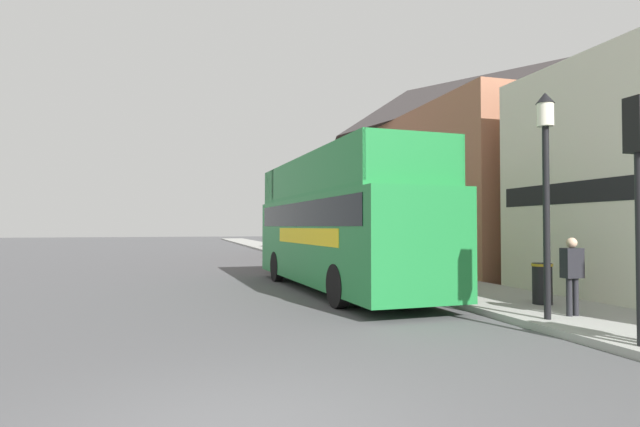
{
  "coord_description": "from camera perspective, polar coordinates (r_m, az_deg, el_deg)",
  "views": [
    {
      "loc": [
        -0.55,
        -4.52,
        1.94
      ],
      "look_at": [
        4.08,
        11.62,
        2.38
      ],
      "focal_mm": 28.0,
      "sensor_mm": 36.0,
      "label": 1
    }
  ],
  "objects": [
    {
      "name": "parked_car_ahead_of_bus",
      "position": [
        22.25,
        -2.3,
        -4.72
      ],
      "size": [
        1.99,
        4.3,
        1.46
      ],
      "rotation": [
        0.0,
        0.0,
        -0.05
      ],
      "color": "maroon",
      "rests_on": "ground_plane"
    },
    {
      "name": "sidewalk",
      "position": [
        23.98,
        3.57,
        -5.97
      ],
      "size": [
        3.19,
        108.0,
        0.14
      ],
      "color": "#999993",
      "rests_on": "ground_plane"
    },
    {
      "name": "ground_plane",
      "position": [
        25.6,
        -14.81,
        -5.8
      ],
      "size": [
        144.0,
        144.0,
        0.0
      ],
      "primitive_type": "plane",
      "color": "#4C4C4F"
    },
    {
      "name": "tour_bus",
      "position": [
        15.19,
        1.93,
        -1.98
      ],
      "size": [
        2.94,
        10.3,
        4.0
      ],
      "rotation": [
        0.0,
        0.0,
        0.05
      ],
      "color": "#1E7A38",
      "rests_on": "ground_plane"
    },
    {
      "name": "lamp_post_third",
      "position": [
        26.77,
        -1.28,
        1.08
      ],
      "size": [
        0.35,
        0.35,
        4.31
      ],
      "color": "black",
      "rests_on": "sidewalk"
    },
    {
      "name": "lamp_post_second",
      "position": [
        18.37,
        5.73,
        3.32
      ],
      "size": [
        0.35,
        0.35,
        4.86
      ],
      "color": "black",
      "rests_on": "sidewalk"
    },
    {
      "name": "brick_terrace_rear",
      "position": [
        28.91,
        9.95,
        4.33
      ],
      "size": [
        6.0,
        23.26,
        9.73
      ],
      "color": "#9E664C",
      "rests_on": "ground_plane"
    },
    {
      "name": "traffic_signal",
      "position": [
        9.0,
        32.74,
        4.89
      ],
      "size": [
        0.28,
        0.42,
        3.78
      ],
      "color": "black",
      "rests_on": "sidewalk"
    },
    {
      "name": "litter_bin",
      "position": [
        12.79,
        24.06,
        -7.19
      ],
      "size": [
        0.48,
        0.48,
        0.95
      ],
      "color": "black",
      "rests_on": "sidewalk"
    },
    {
      "name": "pedestrian_second",
      "position": [
        11.33,
        26.85,
        -5.65
      ],
      "size": [
        0.41,
        0.23,
        1.58
      ],
      "color": "#232328",
      "rests_on": "sidewalk"
    },
    {
      "name": "lamp_post_nearest",
      "position": [
        10.77,
        24.4,
        5.46
      ],
      "size": [
        0.35,
        0.35,
        4.44
      ],
      "color": "black",
      "rests_on": "sidewalk"
    }
  ]
}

